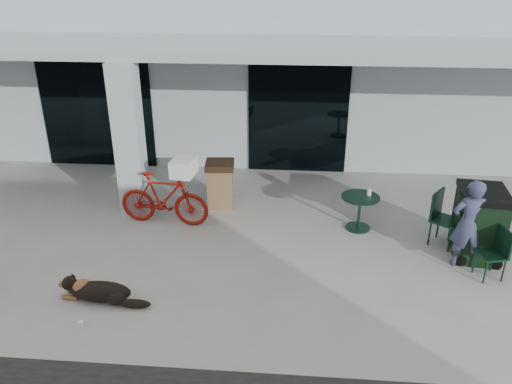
# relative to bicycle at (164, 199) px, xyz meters

# --- Properties ---
(ground) EXTENTS (80.00, 80.00, 0.00)m
(ground) POSITION_rel_bicycle_xyz_m (0.79, -1.90, -0.54)
(ground) COLOR #ACA9A2
(ground) RESTS_ON ground
(building) EXTENTS (22.00, 7.00, 4.50)m
(building) POSITION_rel_bicycle_xyz_m (0.79, 6.60, 1.71)
(building) COLOR #A3B2B8
(building) RESTS_ON ground
(storefront_glass_left) EXTENTS (2.80, 0.06, 2.70)m
(storefront_glass_left) POSITION_rel_bicycle_xyz_m (-2.41, 3.08, 0.81)
(storefront_glass_left) COLOR black
(storefront_glass_left) RESTS_ON ground
(storefront_glass_right) EXTENTS (2.40, 0.06, 2.70)m
(storefront_glass_right) POSITION_rel_bicycle_xyz_m (2.59, 3.08, 0.81)
(storefront_glass_right) COLOR black
(storefront_glass_right) RESTS_ON ground
(column) EXTENTS (0.50, 0.50, 3.12)m
(column) POSITION_rel_bicycle_xyz_m (-0.71, 0.40, 1.02)
(column) COLOR #A3B2B8
(column) RESTS_ON ground
(overhang) EXTENTS (22.00, 2.80, 0.18)m
(overhang) POSITION_rel_bicycle_xyz_m (0.79, 1.70, 2.67)
(overhang) COLOR #A3B2B8
(overhang) RESTS_ON column
(bicycle) EXTENTS (1.85, 0.69, 1.08)m
(bicycle) POSITION_rel_bicycle_xyz_m (0.00, 0.00, 0.00)
(bicycle) COLOR maroon
(bicycle) RESTS_ON ground
(laundry_basket) EXTENTS (0.46, 0.59, 0.33)m
(laundry_basket) POSITION_rel_bicycle_xyz_m (0.45, -0.05, 0.70)
(laundry_basket) COLOR white
(laundry_basket) RESTS_ON bicycle
(dog) EXTENTS (1.14, 0.48, 0.37)m
(dog) POSITION_rel_bicycle_xyz_m (-0.37, -2.58, -0.36)
(dog) COLOR black
(dog) RESTS_ON ground
(cup_near_dog) EXTENTS (0.09, 0.09, 0.10)m
(cup_near_dog) POSITION_rel_bicycle_xyz_m (-0.43, -3.22, -0.49)
(cup_near_dog) COLOR white
(cup_near_dog) RESTS_ON ground
(cafe_table_far) EXTENTS (0.85, 0.85, 0.69)m
(cafe_table_far) POSITION_rel_bicycle_xyz_m (3.83, 0.10, -0.20)
(cafe_table_far) COLOR #113120
(cafe_table_far) RESTS_ON ground
(cafe_chair_far_a) EXTENTS (0.69, 0.68, 1.03)m
(cafe_chair_far_a) POSITION_rel_bicycle_xyz_m (5.33, -0.40, -0.03)
(cafe_chair_far_a) COLOR #113120
(cafe_chair_far_a) RESTS_ON ground
(cafe_chair_far_b) EXTENTS (0.52, 0.49, 0.88)m
(cafe_chair_far_b) POSITION_rel_bicycle_xyz_m (5.80, -1.43, -0.10)
(cafe_chair_far_b) COLOR #113120
(cafe_chair_far_b) RESTS_ON ground
(person) EXTENTS (0.61, 0.43, 1.59)m
(person) POSITION_rel_bicycle_xyz_m (5.47, -1.07, 0.25)
(person) COLOR #3A3F62
(person) RESTS_ON ground
(cup_on_table) EXTENTS (0.10, 0.10, 0.12)m
(cup_on_table) POSITION_rel_bicycle_xyz_m (3.99, 0.17, 0.21)
(cup_on_table) COLOR white
(cup_on_table) RESTS_ON cafe_table_far
(trash_receptacle) EXTENTS (0.63, 0.63, 1.00)m
(trash_receptacle) POSITION_rel_bicycle_xyz_m (0.99, 0.90, -0.04)
(trash_receptacle) COLOR brown
(trash_receptacle) RESTS_ON ground
(wheeled_bin) EXTENTS (0.88, 1.06, 1.25)m
(wheeled_bin) POSITION_rel_bicycle_xyz_m (5.79, -0.70, 0.08)
(wheeled_bin) COLOR black
(wheeled_bin) RESTS_ON ground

